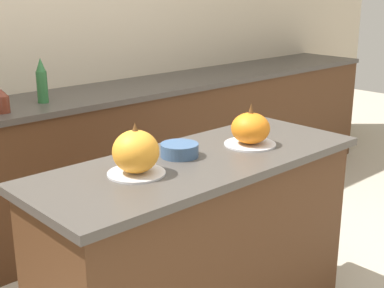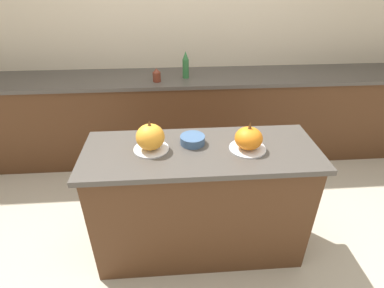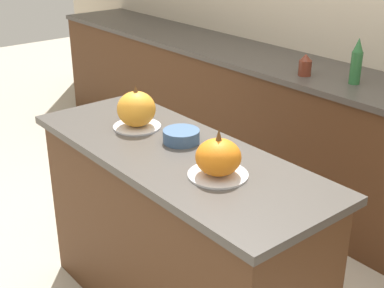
% 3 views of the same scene
% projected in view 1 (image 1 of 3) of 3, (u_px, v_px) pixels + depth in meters
% --- Properties ---
extents(wall_back, '(8.00, 0.06, 2.50)m').
position_uv_depth(wall_back, '(13.00, 39.00, 3.27)').
color(wall_back, beige).
rests_on(wall_back, ground_plane).
extents(kitchen_island, '(1.49, 0.57, 0.88)m').
position_uv_depth(kitchen_island, '(200.00, 253.00, 2.33)').
color(kitchen_island, '#4C2D19').
rests_on(kitchen_island, ground_plane).
extents(back_counter, '(6.00, 0.60, 0.91)m').
position_uv_depth(back_counter, '(49.00, 174.00, 3.26)').
color(back_counter, '#4C2D19').
rests_on(back_counter, ground_plane).
extents(pumpkin_cake_left, '(0.22, 0.22, 0.20)m').
position_uv_depth(pumpkin_cake_left, '(136.00, 153.00, 1.99)').
color(pumpkin_cake_left, silver).
rests_on(pumpkin_cake_left, kitchen_island).
extents(pumpkin_cake_right, '(0.23, 0.23, 0.19)m').
position_uv_depth(pumpkin_cake_right, '(250.00, 130.00, 2.36)').
color(pumpkin_cake_right, silver).
rests_on(pumpkin_cake_right, kitchen_island).
extents(bottle_tall, '(0.06, 0.06, 0.26)m').
position_uv_depth(bottle_tall, '(42.00, 81.00, 3.05)').
color(bottle_tall, '#2D6B38').
rests_on(bottle_tall, back_counter).
extents(bottle_short, '(0.08, 0.08, 0.13)m').
position_uv_depth(bottle_short, '(2.00, 101.00, 2.82)').
color(bottle_short, maroon).
rests_on(bottle_short, back_counter).
extents(mixing_bowl, '(0.16, 0.16, 0.06)m').
position_uv_depth(mixing_bowl, '(179.00, 150.00, 2.22)').
color(mixing_bowl, '#3D5B84').
rests_on(mixing_bowl, kitchen_island).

